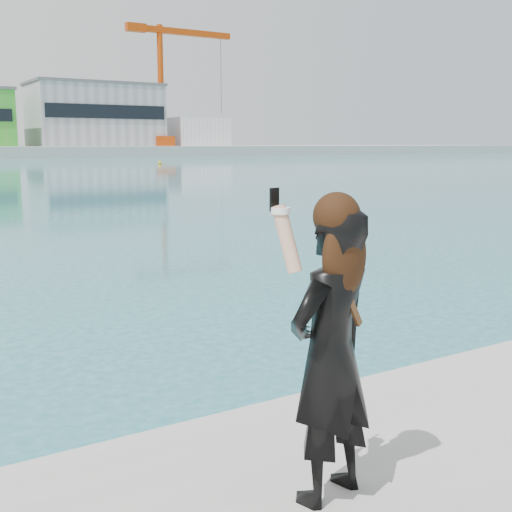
# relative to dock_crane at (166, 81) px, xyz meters

# --- Properties ---
(warehouse_grey_right) EXTENTS (25.50, 15.35, 12.50)m
(warehouse_grey_right) POSITION_rel_dock_crane_xyz_m (-13.20, 5.98, -6.80)
(warehouse_grey_right) COLOR gray
(warehouse_grey_right) RESTS_ON far_quay
(ancillary_shed) EXTENTS (12.00, 10.00, 6.00)m
(ancillary_shed) POSITION_rel_dock_crane_xyz_m (8.80, 4.00, -10.07)
(ancillary_shed) COLOR silver
(ancillary_shed) RESTS_ON far_quay
(dock_crane) EXTENTS (23.00, 4.00, 24.00)m
(dock_crane) POSITION_rel_dock_crane_xyz_m (0.00, 0.00, 0.00)
(dock_crane) COLOR #C5400B
(dock_crane) RESTS_ON far_quay
(flagpole_right) EXTENTS (1.28, 0.16, 8.00)m
(flagpole_right) POSITION_rel_dock_crane_xyz_m (-31.11, -1.00, -8.53)
(flagpole_right) COLOR silver
(flagpole_right) RESTS_ON far_quay
(buoy_near) EXTENTS (0.50, 0.50, 0.50)m
(buoy_near) POSITION_rel_dock_crane_xyz_m (-23.37, -49.93, -15.07)
(buoy_near) COLOR orange
(buoy_near) RESTS_ON ground
(woman) EXTENTS (0.62, 0.48, 1.58)m
(woman) POSITION_rel_dock_crane_xyz_m (-53.65, -122.20, -13.47)
(woman) COLOR black
(woman) RESTS_ON near_quay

